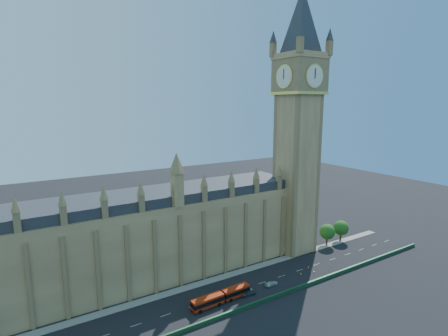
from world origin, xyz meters
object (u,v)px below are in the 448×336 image
car_grey (248,293)px  car_white (271,284)px  car_silver (245,291)px  red_bus (221,297)px

car_grey → car_white: (9.21, 0.67, -0.14)m
car_silver → car_white: bearing=-98.5°
red_bus → car_silver: (8.53, 0.44, -0.84)m
car_grey → car_silver: 1.30m
red_bus → car_grey: (8.69, -0.85, -0.86)m
car_grey → car_silver: bearing=8.5°
car_grey → red_bus: bearing=86.0°
car_silver → car_white: (9.37, -0.63, -0.17)m
car_grey → car_white: 9.24m
red_bus → car_grey: size_ratio=4.02×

